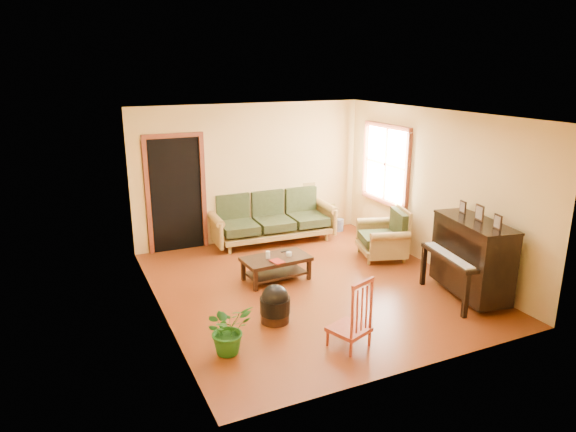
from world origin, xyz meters
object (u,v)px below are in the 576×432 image
red_chair (349,312)px  potted_plant (228,329)px  footstool (275,308)px  armchair (382,233)px  piano (472,259)px  ceramic_crock (339,225)px  coffee_table (276,269)px  sofa (273,216)px

red_chair → potted_plant: red_chair is taller
footstool → armchair: bearing=27.9°
piano → footstool: piano is taller
piano → ceramic_crock: bearing=102.4°
ceramic_crock → potted_plant: (-3.52, -3.50, 0.18)m
footstool → ceramic_crock: (2.73, 3.03, -0.07)m
coffee_table → piano: (2.31, -1.74, 0.39)m
piano → red_chair: (-2.31, -0.45, -0.13)m
armchair → potted_plant: bearing=-134.6°
coffee_table → armchair: 2.10m
sofa → potted_plant: 4.01m
coffee_table → red_chair: bearing=-90.0°
sofa → armchair: bearing=-46.2°
sofa → coffee_table: bearing=-109.2°
footstool → red_chair: red_chair is taller
sofa → red_chair: size_ratio=2.62×
armchair → footstool: 2.99m
armchair → potted_plant: armchair is taller
red_chair → potted_plant: bearing=141.1°
sofa → armchair: (1.39, -1.58, -0.05)m
coffee_table → potted_plant: 2.20m
armchair → ceramic_crock: armchair is taller
footstool → red_chair: size_ratio=0.45×
coffee_table → red_chair: size_ratio=1.17×
footstool → ceramic_crock: 4.08m
coffee_table → ceramic_crock: size_ratio=4.20×
sofa → potted_plant: bearing=-118.1°
coffee_table → ceramic_crock: bearing=39.3°
red_chair → potted_plant: (-1.36, 0.46, -0.14)m
red_chair → ceramic_crock: 4.53m
coffee_table → ceramic_crock: 2.80m
piano → footstool: bearing=-179.5°
sofa → armchair: size_ratio=2.60×
armchair → potted_plant: (-3.43, -1.87, -0.14)m
coffee_table → armchair: armchair is taller
coffee_table → piano: bearing=-37.0°
armchair → footstool: bearing=-135.3°
red_chair → ceramic_crock: (2.17, 3.97, -0.32)m
armchair → coffee_table: bearing=-159.3°
armchair → red_chair: 3.12m
armchair → piano: piano is taller
footstool → potted_plant: 0.93m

